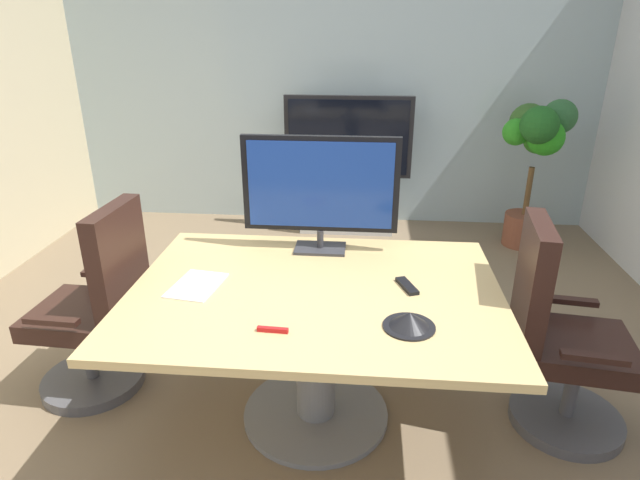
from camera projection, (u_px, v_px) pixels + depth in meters
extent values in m
plane|color=#7A664C|center=(293.00, 392.00, 2.99)|extent=(6.83, 6.83, 0.00)
cube|color=#9EB2B7|center=(331.00, 78.00, 5.12)|extent=(5.22, 0.10, 2.86)
cube|color=tan|center=(315.00, 293.00, 2.53)|extent=(1.77, 1.30, 0.04)
cylinder|color=slate|center=(316.00, 359.00, 2.67)|extent=(0.20, 0.20, 0.71)
cylinder|color=slate|center=(316.00, 413.00, 2.80)|extent=(0.76, 0.76, 0.03)
cylinder|color=#4C4C51|center=(94.00, 380.00, 3.04)|extent=(0.56, 0.56, 0.06)
cylinder|color=#4C4C51|center=(88.00, 349.00, 2.96)|extent=(0.07, 0.07, 0.36)
cube|color=black|center=(81.00, 315.00, 2.87)|extent=(0.50, 0.50, 0.10)
cube|color=black|center=(119.00, 263.00, 2.71)|extent=(0.11, 0.46, 0.60)
cube|color=black|center=(105.00, 274.00, 3.06)|extent=(0.28, 0.06, 0.03)
cube|color=black|center=(51.00, 321.00, 2.59)|extent=(0.28, 0.06, 0.03)
cylinder|color=#4C4C51|center=(565.00, 418.00, 2.75)|extent=(0.56, 0.56, 0.06)
cylinder|color=#4C4C51|center=(572.00, 385.00, 2.66)|extent=(0.07, 0.07, 0.36)
cube|color=black|center=(581.00, 348.00, 2.58)|extent=(0.54, 0.54, 0.10)
cube|color=black|center=(533.00, 282.00, 2.51)|extent=(0.15, 0.46, 0.60)
cube|color=black|center=(595.00, 358.00, 2.30)|extent=(0.28, 0.09, 0.03)
cube|color=black|center=(570.00, 301.00, 2.77)|extent=(0.28, 0.09, 0.03)
cube|color=#333338|center=(320.00, 248.00, 2.95)|extent=(0.28, 0.18, 0.02)
cylinder|color=#333338|center=(320.00, 239.00, 2.93)|extent=(0.04, 0.04, 0.10)
cube|color=black|center=(320.00, 184.00, 2.82)|extent=(0.84, 0.04, 0.52)
cube|color=navy|center=(320.00, 185.00, 2.80)|extent=(0.77, 0.01, 0.47)
cube|color=#B7BABC|center=(347.00, 203.00, 5.22)|extent=(0.90, 0.36, 0.55)
cube|color=black|center=(348.00, 137.00, 4.95)|extent=(1.20, 0.06, 0.76)
cube|color=black|center=(348.00, 138.00, 4.92)|extent=(1.12, 0.01, 0.69)
cylinder|color=brown|center=(522.00, 229.00, 4.90)|extent=(0.34, 0.34, 0.30)
cylinder|color=brown|center=(528.00, 191.00, 4.75)|extent=(0.05, 0.05, 0.44)
sphere|color=#2C5F32|center=(560.00, 117.00, 4.50)|extent=(0.29, 0.29, 0.29)
sphere|color=#2D791E|center=(538.00, 140.00, 4.67)|extent=(0.25, 0.25, 0.25)
sphere|color=#325C25|center=(528.00, 122.00, 4.61)|extent=(0.33, 0.33, 0.33)
sphere|color=#2B8F20|center=(516.00, 132.00, 4.54)|extent=(0.23, 0.23, 0.23)
sphere|color=#1D591E|center=(539.00, 125.00, 4.33)|extent=(0.31, 0.31, 0.31)
sphere|color=#28951D|center=(546.00, 137.00, 4.45)|extent=(0.31, 0.31, 0.31)
cone|color=black|center=(409.00, 320.00, 2.19)|extent=(0.19, 0.19, 0.07)
cylinder|color=black|center=(409.00, 326.00, 2.20)|extent=(0.22, 0.22, 0.01)
cube|color=black|center=(407.00, 286.00, 2.53)|extent=(0.11, 0.18, 0.02)
cube|color=red|center=(273.00, 330.00, 2.17)|extent=(0.13, 0.03, 0.02)
cube|color=white|center=(197.00, 285.00, 2.55)|extent=(0.25, 0.33, 0.01)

